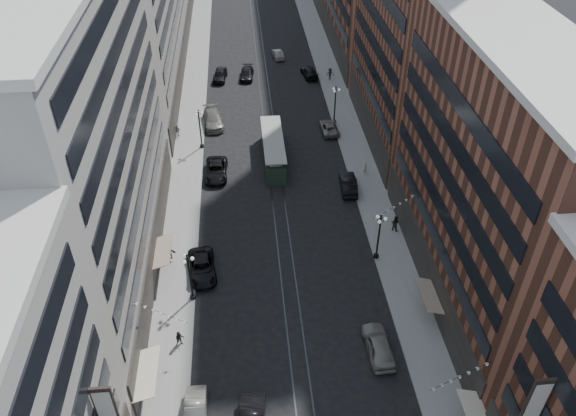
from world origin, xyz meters
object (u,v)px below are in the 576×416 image
object	(u,v)px
car_8	(213,119)
pedestrian_5	(169,252)
lamppost_sw_mid	(200,127)
car_1	(195,413)
car_13	(247,74)
pedestrian_8	(365,167)
pedestrian_2	(180,338)
lamppost_sw_far	(190,275)
car_11	(329,127)
car_9	(220,75)
car_4	(379,345)
car_12	(309,72)
pedestrian_9	(330,74)
car_2	(202,267)
lamppost_se_far	(379,235)
car_10	(348,184)
pedestrian_6	(178,130)
lamppost_se_mid	(335,103)
pedestrian_7	(395,223)
streetcar	(273,150)
car_extra_0	(247,74)
car_14	(278,54)
car_7	(216,170)

from	to	relation	value
car_8	pedestrian_5	distance (m)	27.57
lamppost_sw_mid	car_1	bearing A→B (deg)	-88.84
car_13	pedestrian_8	world-z (taller)	pedestrian_8
lamppost_sw_mid	pedestrian_2	world-z (taller)	lamppost_sw_mid
lamppost_sw_far	car_11	size ratio (longest dim) A/B	1.13
car_11	car_9	bearing A→B (deg)	-52.13
lamppost_sw_mid	car_4	distance (m)	38.19
car_4	pedestrian_8	bearing A→B (deg)	-100.38
car_12	pedestrian_9	bearing A→B (deg)	143.63
lamppost_sw_far	car_1	xyz separation A→B (m)	(0.80, -12.57, -2.34)
lamppost_sw_far	pedestrian_5	bearing A→B (deg)	114.11
car_8	car_11	distance (m)	16.27
car_2	car_8	world-z (taller)	car_8
lamppost_se_far	car_10	world-z (taller)	lamppost_se_far
pedestrian_2	pedestrian_6	distance (m)	35.59
car_13	pedestrian_6	world-z (taller)	pedestrian_6
lamppost_se_mid	pedestrian_9	size ratio (longest dim) A/B	2.96
car_2	lamppost_se_far	bearing A→B (deg)	-4.01
car_11	pedestrian_7	world-z (taller)	pedestrian_7
car_12	car_9	bearing A→B (deg)	-8.20
pedestrian_5	pedestrian_6	distance (m)	24.32
streetcar	car_4	world-z (taller)	streetcar
car_extra_0	car_14	bearing A→B (deg)	60.35
lamppost_se_far	car_9	distance (m)	46.63
pedestrian_8	car_12	bearing A→B (deg)	-104.41
lamppost_se_mid	car_1	world-z (taller)	lamppost_se_mid
car_7	car_11	distance (m)	17.97
lamppost_se_mid	car_11	xyz separation A→B (m)	(-1.07, -2.26, -2.42)
car_2	pedestrian_5	distance (m)	4.14
lamppost_se_far	pedestrian_5	bearing A→B (deg)	175.15
car_13	car_1	bearing A→B (deg)	-97.28
lamppost_sw_mid	car_7	xyz separation A→B (m)	(1.98, -6.61, -2.30)
pedestrian_2	pedestrian_8	distance (m)	32.29
car_4	car_11	bearing A→B (deg)	-93.56
car_8	car_13	size ratio (longest dim) A/B	1.49
lamppost_sw_mid	pedestrian_2	distance (m)	32.49
car_2	pedestrian_5	size ratio (longest dim) A/B	3.65
car_2	car_11	distance (m)	31.09
car_12	pedestrian_7	size ratio (longest dim) A/B	2.74
car_8	car_4	bearing A→B (deg)	-77.75
pedestrian_9	lamppost_sw_mid	bearing A→B (deg)	-133.95
car_1	car_10	bearing A→B (deg)	59.67
car_7	car_11	bearing A→B (deg)	32.81
car_1	pedestrian_7	size ratio (longest dim) A/B	2.43
car_7	car_10	distance (m)	16.21
car_1	lamppost_se_mid	bearing A→B (deg)	68.52
pedestrian_2	car_9	xyz separation A→B (m)	(3.08, 53.10, -0.10)
car_9	car_extra_0	size ratio (longest dim) A/B	0.98
car_9	car_10	bearing A→B (deg)	-56.26
car_1	pedestrian_5	world-z (taller)	pedestrian_5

